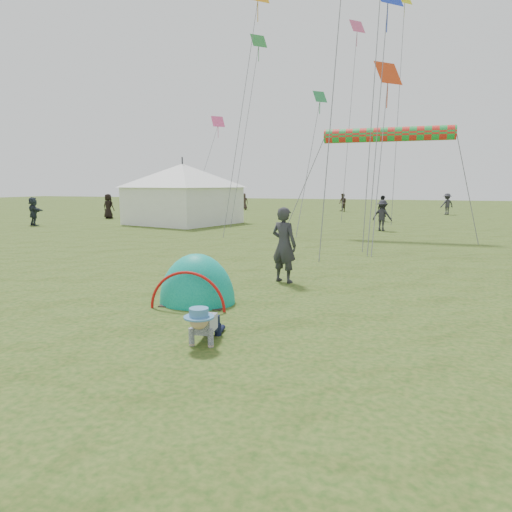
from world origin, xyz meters
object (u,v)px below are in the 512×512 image
(crawling_toddler, at_px, (204,323))
(standing_adult, at_px, (284,245))
(event_marquee, at_px, (183,192))
(popup_tent, at_px, (197,302))

(crawling_toddler, height_order, standing_adult, standing_adult)
(event_marquee, bearing_deg, popup_tent, -46.75)
(popup_tent, distance_m, standing_adult, 2.95)
(popup_tent, height_order, standing_adult, standing_adult)
(popup_tent, height_order, event_marquee, event_marquee)
(standing_adult, distance_m, event_marquee, 18.03)
(popup_tent, bearing_deg, crawling_toddler, -68.32)
(crawling_toddler, relative_size, popup_tent, 0.40)
(popup_tent, distance_m, event_marquee, 19.62)
(crawling_toddler, bearing_deg, standing_adult, 82.70)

